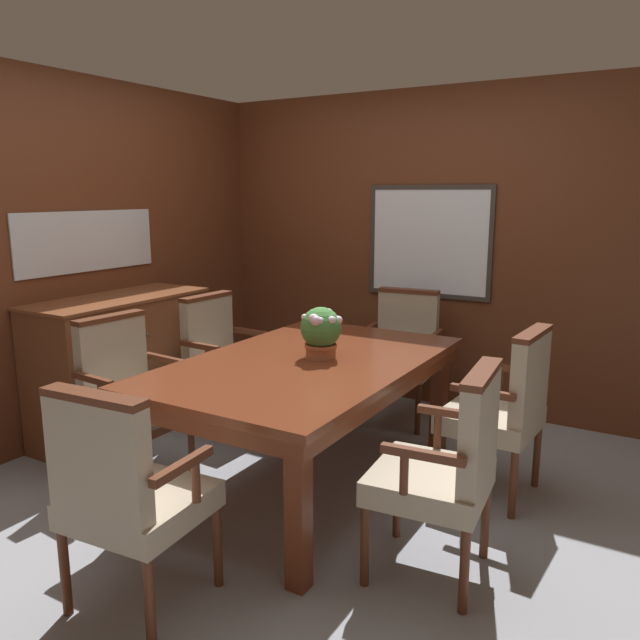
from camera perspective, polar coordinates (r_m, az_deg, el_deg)
ground_plane at (r=3.78m, az=-3.76°, el=-14.76°), size 14.00×14.00×0.00m
wall_back at (r=5.04m, az=8.16°, el=6.38°), size 7.20×0.08×2.45m
wall_left at (r=4.58m, az=-21.69°, el=5.16°), size 0.08×7.20×2.45m
dining_table at (r=3.53m, az=-1.25°, el=-5.06°), size 1.18×1.90×0.75m
chair_head_far at (r=4.68m, az=7.52°, el=-2.62°), size 0.58×0.53×0.96m
chair_left_far at (r=4.49m, az=-8.97°, el=-3.28°), size 0.51×0.56×0.96m
chair_left_near at (r=3.88m, az=-17.20°, el=-6.07°), size 0.53×0.58×0.96m
chair_head_near at (r=2.65m, az=-17.34°, el=-14.53°), size 0.57×0.53×0.96m
chair_right_far at (r=3.59m, az=16.50°, el=-7.43°), size 0.52×0.57×0.96m
chair_right_near at (r=2.80m, az=11.55°, el=-12.71°), size 0.53×0.58×0.96m
potted_plant at (r=3.51m, az=0.08°, el=-1.01°), size 0.24×0.24×0.29m
sideboard_cabinet at (r=4.55m, az=-17.66°, el=-4.04°), size 0.55×1.26×0.98m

